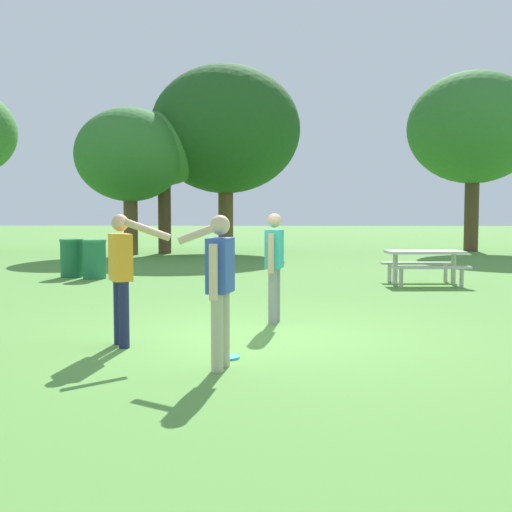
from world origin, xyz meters
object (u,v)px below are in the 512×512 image
object	(u,v)px
person_thrower	(274,260)
trash_can_beside_table	(94,259)
picnic_table_near	(424,260)
tree_slender_mid	(164,150)
tree_far_right	(130,156)
person_catcher	(219,279)
frisbee	(227,357)
person_bystander	(122,269)
tree_back_left	(225,130)
trash_can_further_along	(72,258)
tree_back_right	(473,128)

from	to	relation	value
person_thrower	trash_can_beside_table	distance (m)	7.60
picnic_table_near	tree_slender_mid	size ratio (longest dim) A/B	0.32
trash_can_beside_table	tree_far_right	size ratio (longest dim) A/B	0.18
person_catcher	frisbee	size ratio (longest dim) A/B	5.61
person_bystander	person_thrower	bearing A→B (deg)	43.17
tree_slender_mid	tree_back_left	distance (m)	2.66
picnic_table_near	person_thrower	bearing A→B (deg)	-123.33
person_bystander	trash_can_beside_table	xyz separation A→B (m)	(-2.59, 7.90, -0.48)
tree_far_right	person_bystander	bearing A→B (deg)	-77.58
tree_slender_mid	tree_back_left	size ratio (longest dim) A/B	0.74
trash_can_further_along	picnic_table_near	bearing A→B (deg)	-9.01
trash_can_beside_table	tree_slender_mid	world-z (taller)	tree_slender_mid
person_bystander	tree_far_right	size ratio (longest dim) A/B	0.30
person_bystander	trash_can_further_along	bearing A→B (deg)	111.61
person_bystander	trash_can_further_along	world-z (taller)	person_bystander
person_catcher	tree_far_right	size ratio (longest dim) A/B	0.30
tree_slender_mid	tree_back_left	xyz separation A→B (m)	(2.29, 1.03, 0.86)
trash_can_beside_table	tree_far_right	xyz separation A→B (m)	(-1.03, 8.54, 3.22)
person_catcher	tree_slender_mid	xyz separation A→B (m)	(-3.79, 18.33, 3.03)
person_thrower	picnic_table_near	bearing A→B (deg)	56.67
person_catcher	tree_slender_mid	distance (m)	18.97
trash_can_beside_table	tree_back_right	xyz separation A→B (m)	(12.35, 10.97, 4.47)
frisbee	tree_slender_mid	world-z (taller)	tree_slender_mid
person_thrower	tree_back_right	bearing A→B (deg)	65.26
person_bystander	trash_can_further_along	distance (m)	8.86
frisbee	tree_slender_mid	distance (m)	18.67
person_catcher	tree_far_right	bearing A→B (deg)	105.68
tree_far_right	tree_slender_mid	world-z (taller)	tree_far_right
person_bystander	picnic_table_near	xyz separation A→B (m)	(5.24, 6.88, -0.40)
person_bystander	trash_can_further_along	xyz separation A→B (m)	(-3.26, 8.22, -0.48)
person_catcher	trash_can_beside_table	bearing A→B (deg)	113.38
person_bystander	picnic_table_near	size ratio (longest dim) A/B	0.93
tree_back_left	picnic_table_near	bearing A→B (deg)	-64.48
person_thrower	trash_can_further_along	distance (m)	8.27
tree_back_right	tree_far_right	bearing A→B (deg)	-169.69
person_thrower	tree_slender_mid	bearing A→B (deg)	105.73
person_catcher	tree_back_right	distance (m)	22.07
person_bystander	tree_far_right	world-z (taller)	tree_far_right
trash_can_beside_table	trash_can_further_along	bearing A→B (deg)	153.92
person_bystander	tree_slender_mid	distance (m)	17.65
tree_slender_mid	person_bystander	bearing A→B (deg)	-81.82
trash_can_further_along	tree_back_right	xyz separation A→B (m)	(13.02, 10.64, 4.47)
picnic_table_near	tree_slender_mid	world-z (taller)	tree_slender_mid
person_bystander	picnic_table_near	world-z (taller)	person_bystander
person_catcher	tree_slender_mid	size ratio (longest dim) A/B	0.30
person_bystander	tree_slender_mid	size ratio (longest dim) A/B	0.30
trash_can_beside_table	person_catcher	bearing A→B (deg)	-66.62
tree_far_right	tree_back_left	xyz separation A→B (m)	(3.44, 1.81, 1.15)
trash_can_beside_table	tree_slender_mid	distance (m)	9.95
person_catcher	tree_slender_mid	world-z (taller)	tree_slender_mid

